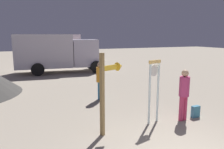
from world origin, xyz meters
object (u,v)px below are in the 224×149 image
(standing_clock, at_px, (154,85))
(arrow_sign, at_px, (109,82))
(backpack, at_px, (195,112))
(box_truck_near, at_px, (56,52))
(person_distant, at_px, (100,79))
(person_near_clock, at_px, (184,92))
(box_truck_far, at_px, (66,47))

(standing_clock, height_order, arrow_sign, arrow_sign)
(backpack, distance_m, box_truck_near, 11.73)
(backpack, distance_m, person_distant, 4.05)
(arrow_sign, distance_m, backpack, 3.44)
(box_truck_near, bearing_deg, arrow_sign, -91.74)
(standing_clock, height_order, box_truck_near, box_truck_near)
(person_near_clock, bearing_deg, arrow_sign, 176.78)
(box_truck_near, bearing_deg, box_truck_far, 72.46)
(box_truck_near, relative_size, box_truck_far, 1.00)
(arrow_sign, height_order, box_truck_near, box_truck_near)
(standing_clock, distance_m, arrow_sign, 1.60)
(standing_clock, distance_m, box_truck_far, 17.98)
(standing_clock, xyz_separation_m, arrow_sign, (-1.58, -0.09, 0.25))
(person_near_clock, relative_size, box_truck_near, 0.27)
(backpack, relative_size, person_distant, 0.24)
(arrow_sign, bearing_deg, person_distant, 74.16)
(standing_clock, height_order, backpack, standing_clock)
(person_distant, bearing_deg, box_truck_near, 93.89)
(backpack, bearing_deg, standing_clock, 172.46)
(person_near_clock, distance_m, box_truck_far, 18.20)
(arrow_sign, bearing_deg, box_truck_near, 88.26)
(backpack, height_order, person_distant, person_distant)
(box_truck_near, distance_m, box_truck_far, 7.21)
(backpack, bearing_deg, box_truck_near, 104.14)
(person_near_clock, distance_m, box_truck_near, 11.56)
(box_truck_far, bearing_deg, backpack, -87.87)
(arrow_sign, relative_size, person_near_clock, 1.37)
(person_distant, height_order, box_truck_near, box_truck_near)
(standing_clock, relative_size, arrow_sign, 0.87)
(person_distant, bearing_deg, standing_clock, -77.19)
(person_near_clock, height_order, person_distant, person_near_clock)
(arrow_sign, height_order, person_near_clock, arrow_sign)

